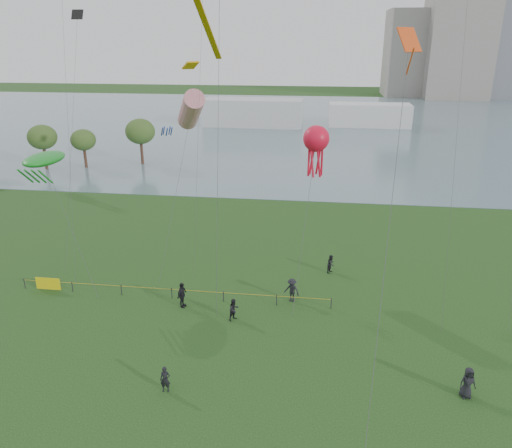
# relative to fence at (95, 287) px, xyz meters

# --- Properties ---
(lake) EXTENTS (400.00, 120.00, 0.08)m
(lake) POSITION_rel_fence_xyz_m (13.17, 85.58, -0.53)
(lake) COLOR slate
(lake) RESTS_ON ground_plane
(building_mid) EXTENTS (20.00, 20.00, 38.00)m
(building_mid) POSITION_rel_fence_xyz_m (59.17, 147.58, 18.45)
(building_mid) COLOR gray
(building_mid) RESTS_ON ground_plane
(building_low) EXTENTS (16.00, 18.00, 28.00)m
(building_low) POSITION_rel_fence_xyz_m (45.17, 153.58, 13.45)
(building_low) COLOR gray
(building_low) RESTS_ON ground_plane
(pavilion_left) EXTENTS (22.00, 8.00, 6.00)m
(pavilion_left) POSITION_rel_fence_xyz_m (1.17, 80.58, 2.45)
(pavilion_left) COLOR silver
(pavilion_left) RESTS_ON ground_plane
(pavilion_right) EXTENTS (18.00, 7.00, 5.00)m
(pavilion_right) POSITION_rel_fence_xyz_m (27.17, 83.58, 1.95)
(pavilion_right) COLOR silver
(pavilion_right) RESTS_ON ground_plane
(trees) EXTENTS (28.87, 14.47, 7.29)m
(trees) POSITION_rel_fence_xyz_m (-22.98, 36.67, 4.43)
(trees) COLOR #3D251B
(trees) RESTS_ON ground_plane
(fence) EXTENTS (24.07, 0.07, 1.05)m
(fence) POSITION_rel_fence_xyz_m (0.00, 0.00, 0.00)
(fence) COLOR black
(fence) RESTS_ON ground_plane
(spectator_a) EXTENTS (0.96, 0.99, 1.60)m
(spectator_a) POSITION_rel_fence_xyz_m (11.35, -2.43, 0.25)
(spectator_a) COLOR black
(spectator_a) RESTS_ON ground_plane
(spectator_b) EXTENTS (1.37, 1.09, 1.86)m
(spectator_b) POSITION_rel_fence_xyz_m (15.18, 0.74, 0.37)
(spectator_b) COLOR black
(spectator_b) RESTS_ON ground_plane
(spectator_c) EXTENTS (0.75, 1.21, 1.93)m
(spectator_c) POSITION_rel_fence_xyz_m (7.26, -1.14, 0.41)
(spectator_c) COLOR black
(spectator_c) RESTS_ON ground_plane
(spectator_d) EXTENTS (1.01, 0.77, 1.85)m
(spectator_d) POSITION_rel_fence_xyz_m (25.40, -8.69, 0.37)
(spectator_d) COLOR black
(spectator_d) RESTS_ON ground_plane
(spectator_f) EXTENTS (0.60, 0.42, 1.56)m
(spectator_f) POSITION_rel_fence_xyz_m (8.88, -10.43, 0.22)
(spectator_f) COLOR black
(spectator_f) RESTS_ON ground_plane
(spectator_g) EXTENTS (0.88, 0.95, 1.57)m
(spectator_g) POSITION_rel_fence_xyz_m (18.13, 6.14, 0.23)
(spectator_g) COLOR black
(spectator_g) RESTS_ON ground_plane
(kite_windsock) EXTENTS (4.20, 8.67, 14.88)m
(kite_windsock) POSITION_rel_fence_xyz_m (5.97, 8.46, 12.45)
(kite_windsock) COLOR #3F3F42
(kite_creature) EXTENTS (6.54, 6.49, 10.16)m
(kite_creature) POSITION_rel_fence_xyz_m (-4.67, 3.37, 9.13)
(kite_creature) COLOR #3F3F42
(kite_octopus) EXTENTS (2.10, 7.85, 12.47)m
(kite_octopus) POSITION_rel_fence_xyz_m (16.46, 5.35, 10.81)
(kite_octopus) COLOR #3F3F42
(kite_delta) EXTENTS (2.64, 12.49, 19.10)m
(kite_delta) POSITION_rel_fence_xyz_m (20.88, -6.12, 16.80)
(kite_delta) COLOR #3F3F42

